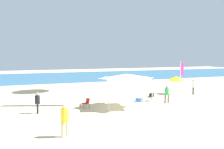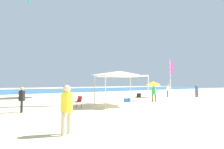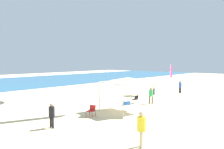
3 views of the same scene
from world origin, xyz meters
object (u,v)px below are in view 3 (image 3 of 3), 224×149
at_px(folding_chair_facing_ocean, 91,110).
at_px(person_kite_handler, 141,126).
at_px(cooler_box, 126,103).
at_px(canopy_tent, 127,80).
at_px(person_near_umbrella, 52,113).
at_px(person_far_stroller, 151,94).
at_px(person_beachcomber, 180,86).
at_px(banner_flag, 170,81).
at_px(person_watching_sky, 154,86).
at_px(beach_umbrella, 140,80).
at_px(folding_chair_left_of_tent, 135,99).

bearing_deg(folding_chair_facing_ocean, person_kite_handler, -41.85).
bearing_deg(cooler_box, canopy_tent, -140.95).
relative_size(canopy_tent, cooler_box, 5.98).
bearing_deg(person_near_umbrella, person_far_stroller, -83.19).
distance_m(folding_chair_facing_ocean, person_beachcomber, 16.47).
distance_m(banner_flag, person_watching_sky, 7.77).
height_order(beach_umbrella, person_far_stroller, beach_umbrella).
xyz_separation_m(banner_flag, person_kite_handler, (-10.48, -3.86, -1.27)).
xyz_separation_m(canopy_tent, banner_flag, (4.15, -1.77, -0.25)).
height_order(person_watching_sky, person_kite_handler, person_kite_handler).
xyz_separation_m(folding_chair_left_of_tent, cooler_box, (-1.12, 0.22, -0.27)).
distance_m(cooler_box, person_far_stroller, 2.64).
relative_size(person_watching_sky, person_kite_handler, 0.97).
bearing_deg(person_beachcomber, person_kite_handler, -156.41).
height_order(canopy_tent, folding_chair_facing_ocean, canopy_tent).
distance_m(canopy_tent, person_far_stroller, 4.58).
relative_size(beach_umbrella, person_beachcomber, 1.37).
bearing_deg(person_far_stroller, folding_chair_facing_ocean, -143.36).
relative_size(folding_chair_left_of_tent, person_far_stroller, 0.52).
bearing_deg(person_beachcomber, person_far_stroller, -169.04).
bearing_deg(folding_chair_left_of_tent, person_watching_sky, -158.35).
distance_m(canopy_tent, person_watching_sky, 10.53).
distance_m(folding_chair_left_of_tent, person_far_stroller, 1.61).
height_order(banner_flag, person_beachcomber, banner_flag).
relative_size(canopy_tent, person_kite_handler, 2.36).
bearing_deg(cooler_box, person_kite_handler, -139.01).
distance_m(cooler_box, person_kite_handler, 11.27).
height_order(person_beachcomber, person_kite_handler, person_kite_handler).
distance_m(folding_chair_facing_ocean, person_kite_handler, 7.28).
xyz_separation_m(folding_chair_facing_ocean, person_beachcomber, (16.45, 0.55, 0.47)).
xyz_separation_m(canopy_tent, person_kite_handler, (-6.33, -5.63, -1.52)).
distance_m(beach_umbrella, folding_chair_facing_ocean, 11.99).
relative_size(beach_umbrella, cooler_box, 3.14).
bearing_deg(folding_chair_facing_ocean, folding_chair_left_of_tent, 78.41).
bearing_deg(person_near_umbrella, folding_chair_facing_ocean, -76.07).
relative_size(beach_umbrella, person_far_stroller, 1.40).
bearing_deg(banner_flag, folding_chair_facing_ocean, 159.86).
bearing_deg(canopy_tent, cooler_box, 39.05).
height_order(canopy_tent, beach_umbrella, canopy_tent).
height_order(canopy_tent, person_far_stroller, canopy_tent).
xyz_separation_m(person_far_stroller, person_kite_handler, (-10.59, -5.96, 0.12)).
height_order(beach_umbrella, cooler_box, beach_umbrella).
xyz_separation_m(banner_flag, person_near_umbrella, (-11.28, 2.29, -1.39)).
distance_m(beach_umbrella, cooler_box, 6.75).
bearing_deg(folding_chair_left_of_tent, person_far_stroller, 135.91).
xyz_separation_m(canopy_tent, folding_chair_facing_ocean, (-3.24, 0.94, -2.09)).
relative_size(folding_chair_left_of_tent, person_watching_sky, 0.48).
bearing_deg(canopy_tent, person_watching_sky, 18.69).
xyz_separation_m(beach_umbrella, person_kite_handler, (-14.54, -9.87, -0.76)).
height_order(folding_chair_left_of_tent, banner_flag, banner_flag).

